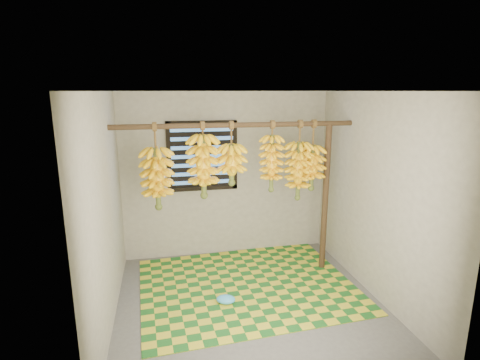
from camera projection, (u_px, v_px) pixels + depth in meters
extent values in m
cube|color=#4E4E4E|center=(250.00, 304.00, 4.33)|extent=(3.00, 3.00, 0.01)
cube|color=silver|center=(251.00, 91.00, 3.77)|extent=(3.00, 3.00, 0.01)
cube|color=gray|center=(226.00, 175.00, 5.48)|extent=(3.00, 0.01, 2.40)
cube|color=gray|center=(105.00, 214.00, 3.74)|extent=(0.01, 3.00, 2.40)
cube|color=gray|center=(376.00, 197.00, 4.35)|extent=(0.01, 3.00, 2.40)
cube|color=black|center=(202.00, 156.00, 5.32)|extent=(1.00, 0.04, 1.00)
cylinder|color=#43321D|center=(237.00, 125.00, 4.53)|extent=(3.00, 0.06, 0.06)
cylinder|color=#43321D|center=(325.00, 199.00, 5.00)|extent=(0.08, 0.08, 2.00)
cube|color=#1A5B1E|center=(247.00, 285.00, 4.75)|extent=(2.73, 2.24, 0.01)
ellipsoid|color=#3EA6E9|center=(226.00, 299.00, 4.32)|extent=(0.27, 0.23, 0.09)
cylinder|color=brown|center=(155.00, 137.00, 4.36)|extent=(0.02, 0.02, 0.31)
cylinder|color=#4C5923|center=(157.00, 177.00, 4.47)|extent=(0.06, 0.06, 0.70)
cylinder|color=brown|center=(203.00, 130.00, 4.46)|extent=(0.02, 0.02, 0.17)
cylinder|color=#4C5923|center=(203.00, 165.00, 4.55)|extent=(0.07, 0.07, 0.73)
cylinder|color=brown|center=(231.00, 135.00, 4.54)|extent=(0.02, 0.02, 0.29)
cylinder|color=#4C5923|center=(232.00, 163.00, 4.62)|extent=(0.06, 0.06, 0.46)
cylinder|color=brown|center=(272.00, 130.00, 4.63)|extent=(0.02, 0.02, 0.19)
cylinder|color=#4C5923|center=(272.00, 162.00, 4.73)|extent=(0.05, 0.05, 0.69)
cylinder|color=brown|center=(300.00, 133.00, 4.72)|extent=(0.02, 0.02, 0.29)
cylinder|color=#4C5923|center=(298.00, 170.00, 4.83)|extent=(0.05, 0.05, 0.72)
cylinder|color=brown|center=(313.00, 135.00, 4.76)|extent=(0.02, 0.02, 0.34)
cylinder|color=#4C5923|center=(312.00, 166.00, 4.86)|extent=(0.06, 0.06, 0.55)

